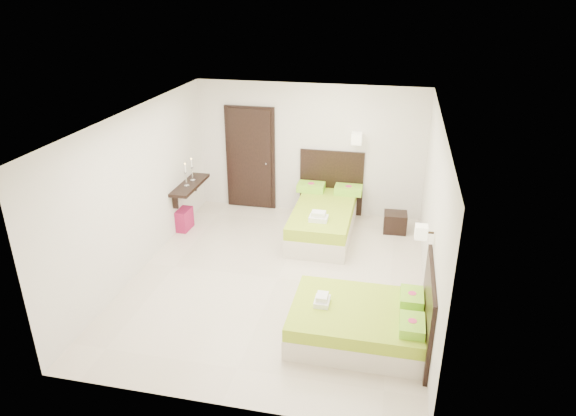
% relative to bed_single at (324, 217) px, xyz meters
% --- Properties ---
extents(floor, '(5.50, 5.50, 0.00)m').
position_rel_bed_single_xyz_m(floor, '(-0.46, -1.79, -0.32)').
color(floor, beige).
rests_on(floor, ground).
extents(bed_single, '(1.27, 2.11, 1.74)m').
position_rel_bed_single_xyz_m(bed_single, '(0.00, 0.00, 0.00)').
color(bed_single, beige).
rests_on(bed_single, ground).
extents(bed_double, '(1.76, 1.50, 1.45)m').
position_rel_bed_single_xyz_m(bed_double, '(0.98, -3.02, -0.06)').
color(bed_double, beige).
rests_on(bed_double, ground).
extents(nightstand, '(0.44, 0.39, 0.38)m').
position_rel_bed_single_xyz_m(nightstand, '(1.30, 0.32, -0.13)').
color(nightstand, black).
rests_on(nightstand, ground).
extents(ottoman, '(0.42, 0.42, 0.41)m').
position_rel_bed_single_xyz_m(ottoman, '(-2.71, -0.42, -0.12)').
color(ottoman, maroon).
rests_on(ottoman, ground).
extents(door, '(1.02, 0.15, 2.14)m').
position_rel_bed_single_xyz_m(door, '(-1.66, 0.91, 0.73)').
color(door, black).
rests_on(door, ground).
extents(console_shelf, '(0.35, 1.20, 0.78)m').
position_rel_bed_single_xyz_m(console_shelf, '(-2.55, -0.19, 0.49)').
color(console_shelf, black).
rests_on(console_shelf, ground).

